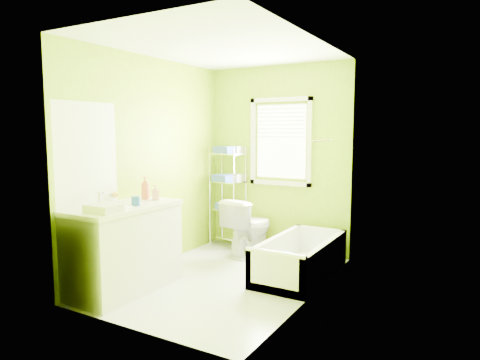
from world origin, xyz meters
The scene contains 9 objects.
ground centered at (0.00, 0.00, 0.00)m, with size 2.90×2.90×0.00m, color silver.
room_envelope centered at (0.00, 0.00, 1.55)m, with size 2.14×2.94×2.62m.
window centered at (0.05, 1.42, 1.61)m, with size 0.92×0.05×1.22m.
door centered at (-1.04, -1.00, 1.00)m, with size 0.09×0.80×2.00m.
right_wall_decor centered at (1.04, -0.02, 1.32)m, with size 0.04×1.48×1.17m.
bathtub centered at (0.71, 0.53, 0.15)m, with size 0.68×1.46×0.47m.
toilet centered at (-0.23, 1.01, 0.40)m, with size 0.44×0.78×0.79m, color white.
vanity centered at (-0.75, -0.81, 0.49)m, with size 0.63×1.23×1.18m.
wire_shelf_unit centered at (-0.71, 1.29, 0.90)m, with size 0.53×0.43×1.48m.
Camera 1 is at (2.52, -4.04, 1.71)m, focal length 32.00 mm.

